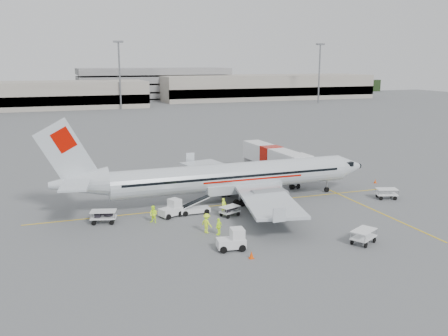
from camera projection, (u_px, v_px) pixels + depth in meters
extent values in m
plane|color=#56595B|center=(230.00, 204.00, 56.45)|extent=(360.00, 360.00, 0.00)
cube|color=yellow|center=(230.00, 204.00, 56.45)|extent=(44.00, 0.20, 0.01)
cube|color=yellow|center=(377.00, 212.00, 53.70)|extent=(0.20, 20.00, 0.01)
cone|color=#EF4404|center=(375.00, 181.00, 66.17)|extent=(0.34, 0.34, 0.56)
cone|color=#EF4404|center=(183.00, 179.00, 67.32)|extent=(0.34, 0.34, 0.55)
cone|color=#EF4404|center=(251.00, 255.00, 40.92)|extent=(0.40, 0.40, 0.65)
imported|color=#D2FC24|center=(224.00, 206.00, 52.63)|extent=(0.76, 0.67, 1.75)
imported|color=#D2FC24|center=(154.00, 214.00, 49.78)|extent=(1.09, 1.09, 1.78)
imported|color=#D2FC24|center=(207.00, 223.00, 46.90)|extent=(1.19, 1.41, 1.89)
imported|color=#D2FC24|center=(219.00, 226.00, 46.39)|extent=(0.99, 0.91, 1.63)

